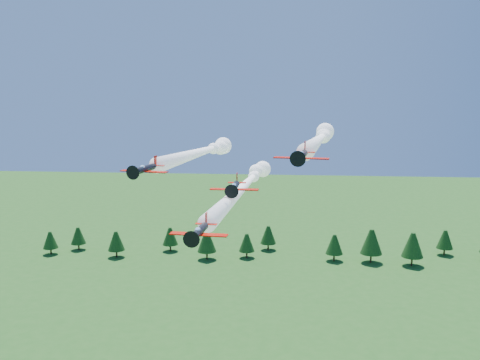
# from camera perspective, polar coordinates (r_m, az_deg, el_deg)

# --- Properties ---
(plane_lead) EXTENTS (10.66, 61.95, 3.70)m
(plane_lead) POSITION_cam_1_polar(r_m,az_deg,el_deg) (100.88, 0.50, -0.57)
(plane_lead) COLOR black
(plane_lead) RESTS_ON ground
(plane_left) EXTENTS (13.44, 43.67, 3.70)m
(plane_left) POSITION_cam_1_polar(r_m,az_deg,el_deg) (104.64, -4.02, 3.05)
(plane_left) COLOR black
(plane_left) RESTS_ON ground
(plane_right) EXTENTS (11.83, 45.96, 3.70)m
(plane_right) POSITION_cam_1_polar(r_m,az_deg,el_deg) (99.48, 8.46, 4.32)
(plane_right) COLOR black
(plane_right) RESTS_ON ground
(plane_slot) EXTENTS (7.69, 8.40, 2.72)m
(plane_slot) POSITION_cam_1_polar(r_m,az_deg,el_deg) (84.60, -0.59, -0.74)
(plane_slot) COLOR black
(plane_slot) RESTS_ON ground
(treeline) EXTENTS (162.10, 20.59, 11.75)m
(treeline) POSITION_cam_1_polar(r_m,az_deg,el_deg) (190.99, 5.38, -6.48)
(treeline) COLOR #382314
(treeline) RESTS_ON ground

